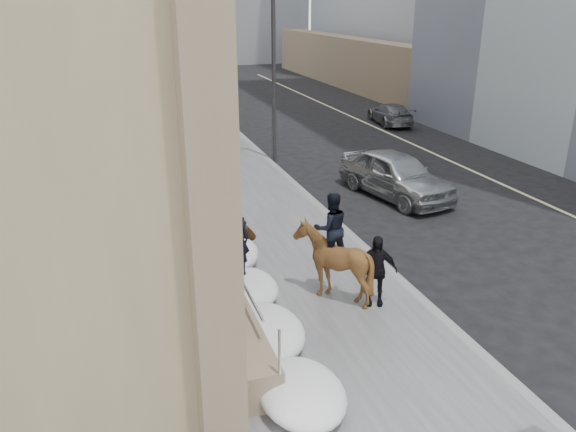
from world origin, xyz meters
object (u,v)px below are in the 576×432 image
at_px(mounted_horse_left, 235,271).
at_px(pedestrian, 375,270).
at_px(car_grey, 390,114).
at_px(mounted_horse_right, 332,256).
at_px(car_silver, 396,175).

relative_size(mounted_horse_left, pedestrian, 1.53).
height_order(mounted_horse_left, car_grey, mounted_horse_left).
distance_m(mounted_horse_left, car_grey, 22.71).
distance_m(mounted_horse_right, car_silver, 8.26).
xyz_separation_m(mounted_horse_right, car_grey, (11.12, 18.27, -0.57)).
bearing_deg(mounted_horse_left, pedestrian, -178.43).
distance_m(mounted_horse_left, mounted_horse_right, 2.34).
bearing_deg(mounted_horse_left, car_grey, -113.96).
distance_m(car_silver, car_grey, 13.24).
bearing_deg(mounted_horse_left, mounted_horse_right, -167.31).
bearing_deg(car_silver, mounted_horse_left, -151.06).
distance_m(mounted_horse_left, pedestrian, 3.23).
relative_size(pedestrian, car_grey, 0.41).
bearing_deg(car_grey, pedestrian, 68.65).
xyz_separation_m(mounted_horse_left, car_silver, (7.48, 6.47, -0.30)).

